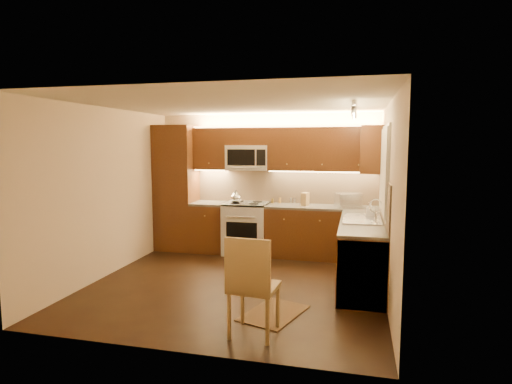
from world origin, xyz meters
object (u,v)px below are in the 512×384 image
(toaster_oven, at_px, (348,200))
(knife_block, at_px, (305,199))
(stove, at_px, (246,228))
(microwave, at_px, (248,158))
(soap_bottle, at_px, (371,209))
(dining_chair, at_px, (254,285))
(sink, at_px, (362,214))
(kettle, at_px, (236,197))

(toaster_oven, xyz_separation_m, knife_block, (-0.73, 0.02, -0.01))
(stove, bearing_deg, microwave, 90.00)
(toaster_oven, distance_m, soap_bottle, 0.95)
(dining_chair, bearing_deg, soap_bottle, 66.15)
(microwave, xyz_separation_m, sink, (2.00, -1.26, -0.74))
(kettle, bearing_deg, dining_chair, -70.23)
(stove, xyz_separation_m, knife_block, (1.04, 0.05, 0.55))
(sink, distance_m, kettle, 2.40)
(stove, distance_m, microwave, 1.27)
(knife_block, bearing_deg, kettle, -157.08)
(sink, relative_size, soap_bottle, 4.05)
(microwave, distance_m, kettle, 0.74)
(kettle, bearing_deg, toaster_oven, 4.11)
(kettle, relative_size, soap_bottle, 1.12)
(soap_bottle, distance_m, dining_chair, 2.62)
(sink, xyz_separation_m, kettle, (-2.17, 1.02, 0.06))
(microwave, relative_size, soap_bottle, 3.58)
(microwave, relative_size, knife_block, 3.41)
(stove, height_order, sink, sink)
(soap_bottle, bearing_deg, microwave, 175.25)
(kettle, xyz_separation_m, knife_block, (1.21, 0.15, -0.03))
(microwave, xyz_separation_m, kettle, (-0.17, -0.24, -0.68))
(toaster_oven, xyz_separation_m, dining_chair, (-0.85, -3.16, -0.49))
(dining_chair, bearing_deg, toaster_oven, 78.88)
(kettle, relative_size, toaster_oven, 0.61)
(toaster_oven, distance_m, knife_block, 0.73)
(sink, height_order, knife_block, knife_block)
(stove, distance_m, knife_block, 1.18)
(kettle, height_order, dining_chair, kettle)
(sink, bearing_deg, toaster_oven, 101.17)
(toaster_oven, bearing_deg, soap_bottle, -91.31)
(knife_block, height_order, soap_bottle, knife_block)
(stove, xyz_separation_m, dining_chair, (0.92, -3.13, 0.07))
(stove, xyz_separation_m, sink, (2.00, -1.12, 0.52))
(sink, height_order, toaster_oven, toaster_oven)
(kettle, relative_size, dining_chair, 0.23)
(knife_block, bearing_deg, microwave, -168.91)
(stove, relative_size, kettle, 3.86)
(soap_bottle, bearing_deg, dining_chair, -97.56)
(sink, relative_size, knife_block, 3.86)
(stove, bearing_deg, knife_block, 2.84)
(stove, bearing_deg, kettle, -148.34)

